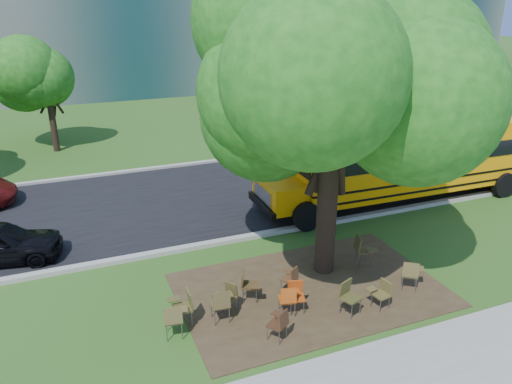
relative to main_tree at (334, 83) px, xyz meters
name	(u,v)px	position (x,y,z in m)	size (l,w,h in m)	color
ground	(269,288)	(-1.85, -0.30, -5.39)	(160.00, 160.00, 0.00)	#264E18
dirt_patch	(310,290)	(-0.85, -0.80, -5.37)	(7.00, 4.50, 0.03)	#382819
asphalt_road	(199,198)	(-1.85, 6.70, -5.37)	(80.00, 8.00, 0.04)	black
kerb_near	(233,240)	(-1.85, 2.70, -5.32)	(80.00, 0.25, 0.14)	gray
kerb_far	(175,166)	(-1.85, 10.80, -5.32)	(80.00, 0.25, 0.14)	gray
bg_tree_2	(45,67)	(-6.85, 15.70, -1.17)	(4.80, 4.80, 6.62)	black
bg_tree_3	(304,44)	(6.15, 13.70, -0.36)	(5.60, 5.60, 7.84)	black
bg_tree_4	(435,53)	(14.15, 12.70, -1.04)	(5.00, 5.00, 6.85)	black
main_tree	(334,83)	(0.00, 0.00, 0.00)	(7.20, 7.20, 9.00)	black
school_bus	(424,154)	(6.39, 3.70, -3.65)	(12.37, 3.05, 3.01)	orange
chair_0	(174,317)	(-4.71, -1.40, -4.83)	(0.65, 0.53, 0.90)	brown
chair_1	(222,302)	(-3.52, -1.25, -4.82)	(0.62, 0.54, 0.92)	#4C3F21
chair_2	(280,322)	(-2.51, -2.41, -4.88)	(0.54, 0.69, 0.82)	#3E2416
chair_3	(295,294)	(-1.67, -1.50, -4.87)	(0.64, 0.50, 0.83)	#A63F11
chair_4	(289,297)	(-1.90, -1.61, -4.86)	(0.64, 0.50, 0.85)	#A54511
chair_5	(349,295)	(-0.50, -2.11, -4.83)	(0.62, 0.70, 0.91)	#45411D
chair_6	(382,291)	(0.43, -2.19, -4.90)	(0.54, 0.53, 0.78)	brown
chair_7	(411,272)	(1.64, -1.79, -4.84)	(0.76, 0.60, 0.89)	brown
chair_8	(184,304)	(-4.37, -0.99, -4.81)	(0.54, 0.61, 0.93)	#45431E
chair_9	(228,295)	(-3.23, -0.87, -4.90)	(0.66, 0.52, 0.78)	#473E1F
chair_10	(248,283)	(-2.60, -0.63, -4.85)	(0.56, 0.71, 0.87)	#463119
chair_11	(291,277)	(-1.39, -0.68, -4.91)	(0.51, 0.64, 0.77)	#4F311C
chair_12	(362,248)	(1.15, -0.19, -4.79)	(0.58, 0.74, 0.97)	#423C1C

